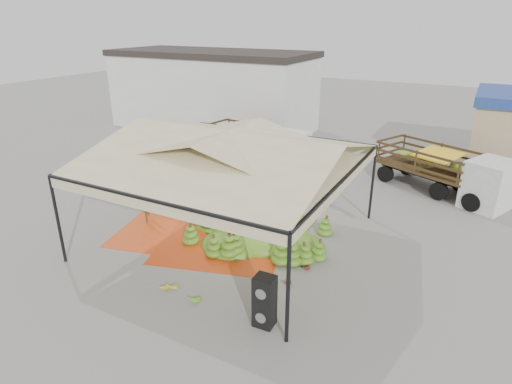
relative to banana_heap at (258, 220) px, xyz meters
The scene contains 17 objects.
ground 1.14m from the banana_heap, 142.56° to the right, with size 90.00×90.00×0.00m, color slate.
canopy_tent 2.84m from the banana_heap, 142.56° to the right, with size 8.10×8.10×4.00m.
building_white 17.33m from the banana_heap, 128.73° to the left, with size 14.30×6.30×5.40m.
tarp_left 3.38m from the banana_heap, 158.23° to the right, with size 3.74×3.56×0.01m, color red.
tarp_right 1.39m from the banana_heap, 139.12° to the right, with size 4.26×4.47×0.01m, color red.
banana_heap is the anchor object (origin of this frame).
hand_yellow_a 4.18m from the banana_heap, 99.75° to the right, with size 0.45×0.37×0.21m, color gold.
hand_yellow_b 4.39m from the banana_heap, 102.37° to the right, with size 0.50×0.41×0.23m, color gold.
hand_red_a 3.21m from the banana_heap, 46.79° to the right, with size 0.47×0.39×0.22m, color #582E14.
hand_red_b 2.73m from the banana_heap, 28.22° to the right, with size 0.45×0.37×0.21m, color maroon.
hand_green 4.32m from the banana_heap, 86.82° to the right, with size 0.50×0.41×0.23m, color #49851B.
hanging_bunches 2.82m from the banana_heap, 44.15° to the right, with size 1.74×0.24×0.20m.
speaker_stack 4.95m from the banana_heap, 60.02° to the right, with size 0.54×0.48×1.45m.
banana_leaves 4.62m from the banana_heap, 167.25° to the right, with size 0.96×1.36×3.70m, color #2F731E, non-canonical shape.
vendor 4.27m from the banana_heap, 71.63° to the left, with size 0.68×0.45×1.87m, color gray.
truck_left 8.42m from the banana_heap, 117.28° to the left, with size 6.08×2.84×2.01m.
truck_right 9.50m from the banana_heap, 53.96° to the left, with size 6.22×4.31×2.03m.
Camera 1 is at (7.32, -11.80, 7.44)m, focal length 30.00 mm.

